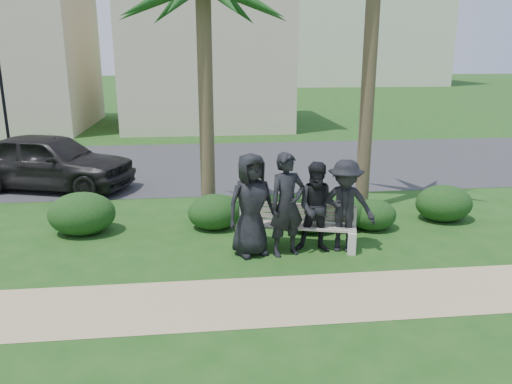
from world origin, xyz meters
TOP-DOWN VIEW (x-y plane):
  - ground at (0.00, 0.00)m, footprint 160.00×160.00m
  - footpath at (0.00, -1.80)m, footprint 30.00×1.60m
  - asphalt_street at (0.00, 8.00)m, footprint 160.00×8.00m
  - stucco_bldg_right at (-1.00, 18.00)m, footprint 8.40×8.40m
  - street_lamp at (-9.00, 12.00)m, footprint 0.36×0.36m
  - park_bench at (0.32, 0.32)m, footprint 2.41×1.12m
  - man_a at (-0.56, 0.04)m, footprint 1.09×0.89m
  - man_b at (0.08, -0.04)m, footprint 0.82×0.66m
  - man_c at (0.69, 0.05)m, footprint 0.97×0.83m
  - man_d at (1.19, 0.02)m, footprint 1.28×0.94m
  - hedge_a at (-3.94, 1.58)m, footprint 1.37×1.13m
  - hedge_b at (-1.20, 1.57)m, footprint 1.13×0.93m
  - hedge_c at (-1.18, 1.66)m, footprint 1.13×0.93m
  - hedge_d at (0.81, 1.13)m, footprint 1.01×0.84m
  - hedge_e at (1.49, 1.31)m, footprint 1.26×1.04m
  - hedge_f at (3.94, 1.53)m, footprint 1.26×1.04m
  - hedge_extra at (2.15, 1.13)m, footprint 1.01×0.84m
  - car_a at (-5.56, 5.32)m, footprint 4.91×3.14m

SIDE VIEW (x-z plane):
  - ground at x=0.00m, z-range 0.00..0.00m
  - footpath at x=0.00m, z-range -0.01..0.01m
  - asphalt_street at x=0.00m, z-range -0.01..0.01m
  - hedge_d at x=0.81m, z-range 0.00..0.66m
  - hedge_extra at x=2.15m, z-range 0.00..0.66m
  - park_bench at x=0.32m, z-range -0.04..0.76m
  - hedge_b at x=-1.20m, z-range 0.00..0.74m
  - hedge_c at x=-1.18m, z-range 0.00..0.74m
  - hedge_f at x=3.94m, z-range 0.00..0.82m
  - hedge_e at x=1.49m, z-range 0.00..0.82m
  - hedge_a at x=-3.94m, z-range 0.00..0.89m
  - car_a at x=-5.56m, z-range 0.00..1.56m
  - man_c at x=0.69m, z-range 0.00..1.72m
  - man_d at x=1.19m, z-range 0.00..1.76m
  - man_a at x=-0.56m, z-range 0.00..1.92m
  - man_b at x=0.08m, z-range 0.00..1.93m
  - street_lamp at x=-9.00m, z-range 0.80..5.09m
  - stucco_bldg_right at x=-1.00m, z-range 0.01..7.31m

